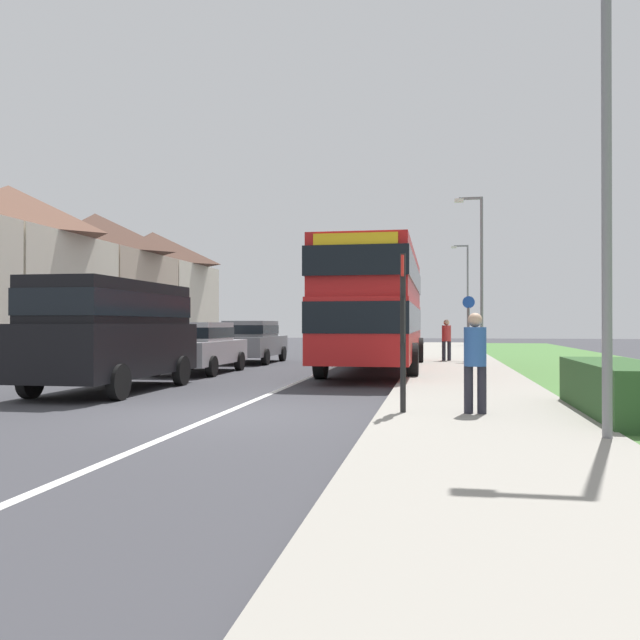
% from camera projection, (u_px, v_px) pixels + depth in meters
% --- Properties ---
extents(ground_plane, '(120.00, 120.00, 0.00)m').
position_uv_depth(ground_plane, '(221.00, 414.00, 10.83)').
color(ground_plane, '#38383D').
extents(lane_marking_centre, '(0.14, 60.00, 0.01)m').
position_uv_depth(lane_marking_centre, '(312.00, 376.00, 18.70)').
color(lane_marking_centre, silver).
rests_on(lane_marking_centre, ground_plane).
extents(pavement_near_side, '(3.20, 68.00, 0.12)m').
position_uv_depth(pavement_near_side, '(465.00, 383.00, 16.00)').
color(pavement_near_side, gray).
rests_on(pavement_near_side, ground_plane).
extents(roadside_hedge, '(1.10, 3.80, 0.90)m').
position_uv_depth(roadside_hedge, '(620.00, 392.00, 10.09)').
color(roadside_hedge, '#2D5128').
rests_on(roadside_hedge, ground_plane).
extents(double_decker_bus, '(2.80, 11.02, 3.70)m').
position_uv_depth(double_decker_bus, '(376.00, 304.00, 20.69)').
color(double_decker_bus, red).
rests_on(double_decker_bus, ground_plane).
extents(parked_van_black, '(2.11, 5.17, 2.43)m').
position_uv_depth(parked_van_black, '(113.00, 327.00, 14.56)').
color(parked_van_black, black).
rests_on(parked_van_black, ground_plane).
extents(parked_car_silver, '(1.89, 4.29, 1.55)m').
position_uv_depth(parked_car_silver, '(199.00, 345.00, 19.89)').
color(parked_car_silver, '#B7B7BC').
rests_on(parked_car_silver, ground_plane).
extents(parked_car_grey, '(1.95, 4.31, 1.62)m').
position_uv_depth(parked_car_grey, '(252.00, 340.00, 25.22)').
color(parked_car_grey, slate).
rests_on(parked_car_grey, ground_plane).
extents(pedestrian_at_stop, '(0.34, 0.34, 1.67)m').
position_uv_depth(pedestrian_at_stop, '(475.00, 358.00, 10.06)').
color(pedestrian_at_stop, '#23232D').
rests_on(pedestrian_at_stop, ground_plane).
extents(pedestrian_walking_away, '(0.34, 0.34, 1.67)m').
position_uv_depth(pedestrian_walking_away, '(446.00, 338.00, 24.74)').
color(pedestrian_walking_away, '#23232D').
rests_on(pedestrian_walking_away, ground_plane).
extents(bus_stop_sign, '(0.09, 0.52, 2.60)m').
position_uv_depth(bus_stop_sign, '(403.00, 321.00, 10.23)').
color(bus_stop_sign, black).
rests_on(bus_stop_sign, ground_plane).
extents(cycle_route_sign, '(0.44, 0.08, 2.52)m').
position_uv_depth(cycle_route_sign, '(469.00, 326.00, 23.86)').
color(cycle_route_sign, slate).
rests_on(cycle_route_sign, ground_plane).
extents(street_lamp_near, '(1.14, 0.20, 6.71)m').
position_uv_depth(street_lamp_near, '(597.00, 127.00, 7.96)').
color(street_lamp_near, slate).
rests_on(street_lamp_near, ground_plane).
extents(street_lamp_mid, '(1.14, 0.20, 6.68)m').
position_uv_depth(street_lamp_mid, '(479.00, 266.00, 26.62)').
color(street_lamp_mid, slate).
rests_on(street_lamp_mid, ground_plane).
extents(street_lamp_far, '(1.14, 0.20, 6.81)m').
position_uv_depth(street_lamp_far, '(466.00, 288.00, 43.89)').
color(street_lamp_far, slate).
rests_on(street_lamp_far, ground_plane).
extents(house_terrace_far_side, '(6.05, 26.57, 6.99)m').
position_uv_depth(house_terrace_far_side, '(56.00, 279.00, 29.14)').
color(house_terrace_far_side, beige).
rests_on(house_terrace_far_side, ground_plane).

